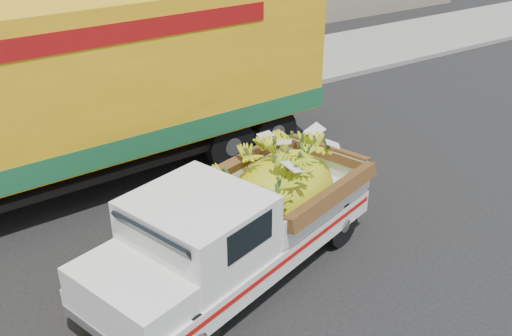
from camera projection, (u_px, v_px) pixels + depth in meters
ground at (209, 280)px, 9.03m from camera, size 100.00×100.00×0.00m
curb at (77, 137)px, 13.77m from camera, size 60.00×0.25×0.15m
sidewalk at (52, 111)px, 15.33m from camera, size 60.00×4.00×0.14m
pickup_truck at (252, 215)px, 8.99m from camera, size 5.33×3.17×1.76m
semi_trailer at (40, 95)px, 10.44m from camera, size 12.03×3.04×3.80m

